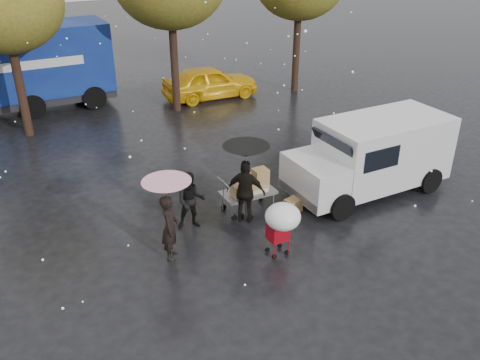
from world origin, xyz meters
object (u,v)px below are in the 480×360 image
white_van (373,154)px  yellow_taxi (210,82)px  person_pink (170,227)px  vendor_cart (251,186)px  shopping_cart (282,219)px  blue_truck (15,70)px  person_black (246,192)px

white_van → yellow_taxi: size_ratio=1.14×
person_pink → vendor_cart: (2.79, 1.09, -0.11)m
yellow_taxi → white_van: bearing=-174.5°
shopping_cart → vendor_cart: bearing=78.8°
person_pink → blue_truck: 13.03m
yellow_taxi → person_black: bearing=162.9°
vendor_cart → shopping_cart: bearing=-101.2°
person_pink → white_van: bearing=-57.6°
person_black → vendor_cart: (0.42, 0.49, -0.17)m
blue_truck → person_black: bearing=-71.2°
person_black → white_van: bearing=-140.1°
white_van → person_black: bearing=178.0°
person_pink → white_van: 6.55m
person_black → shopping_cart: (-0.04, -1.84, 0.17)m
person_black → shopping_cart: person_black is taller
person_black → blue_truck: size_ratio=0.22×
person_pink → blue_truck: blue_truck is taller
person_black → person_pink: bearing=56.1°
shopping_cart → white_van: size_ratio=0.30×
person_black → yellow_taxi: size_ratio=0.42×
shopping_cart → yellow_taxi: size_ratio=0.34×
person_pink → shopping_cart: (2.33, -1.24, 0.23)m
vendor_cart → shopping_cart: 2.40m
vendor_cart → white_van: 3.82m
person_pink → yellow_taxi: size_ratio=0.39×
person_black → yellow_taxi: person_black is taller
white_van → vendor_cart: bearing=170.3°
vendor_cart → shopping_cart: shopping_cart is taller
vendor_cart → yellow_taxi: 10.18m
blue_truck → white_van: bearing=-56.1°
person_pink → white_van: size_ratio=0.34×
vendor_cart → white_van: bearing=-9.7°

